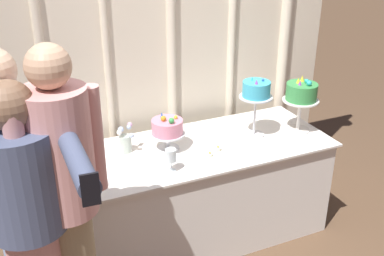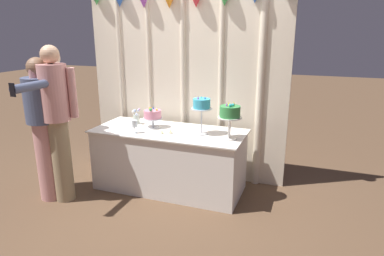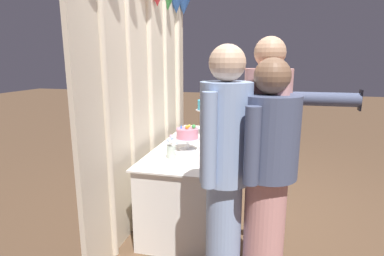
% 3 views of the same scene
% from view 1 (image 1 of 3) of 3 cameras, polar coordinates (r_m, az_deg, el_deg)
% --- Properties ---
extents(ground_plane, '(24.00, 24.00, 0.00)m').
position_cam_1_polar(ground_plane, '(3.49, 1.83, -13.66)').
color(ground_plane, brown).
extents(draped_curtain, '(2.59, 0.19, 2.63)m').
position_cam_1_polar(draped_curtain, '(3.37, -1.97, 12.48)').
color(draped_curtain, beige).
rests_on(draped_curtain, ground_plane).
extents(cake_table, '(1.78, 0.75, 0.73)m').
position_cam_1_polar(cake_table, '(3.35, 1.17, -7.77)').
color(cake_table, white).
rests_on(cake_table, ground_plane).
extents(cake_display_leftmost, '(0.23, 0.23, 0.25)m').
position_cam_1_polar(cake_display_leftmost, '(3.06, -3.06, -0.08)').
color(cake_display_leftmost, silver).
rests_on(cake_display_leftmost, cake_table).
extents(cake_display_center, '(0.23, 0.23, 0.44)m').
position_cam_1_polar(cake_display_center, '(3.21, 7.90, 4.30)').
color(cake_display_center, silver).
rests_on(cake_display_center, cake_table).
extents(cake_display_rightmost, '(0.26, 0.26, 0.41)m').
position_cam_1_polar(cake_display_rightmost, '(3.36, 13.30, 4.00)').
color(cake_display_rightmost, silver).
rests_on(cake_display_rightmost, cake_table).
extents(wine_glass, '(0.07, 0.07, 0.15)m').
position_cam_1_polar(wine_glass, '(2.81, -2.61, -3.45)').
color(wine_glass, silver).
rests_on(wine_glass, cake_table).
extents(flower_vase, '(0.11, 0.10, 0.20)m').
position_cam_1_polar(flower_vase, '(3.08, -8.18, -1.54)').
color(flower_vase, '#B2C1B2').
rests_on(flower_vase, cake_table).
extents(tealight_far_left, '(0.04, 0.04, 0.03)m').
position_cam_1_polar(tealight_far_left, '(3.03, 2.21, -3.29)').
color(tealight_far_left, beige).
rests_on(tealight_far_left, cake_table).
extents(tealight_near_left, '(0.04, 0.04, 0.04)m').
position_cam_1_polar(tealight_near_left, '(3.10, 3.22, -2.58)').
color(tealight_near_left, beige).
rests_on(tealight_near_left, cake_table).
extents(guest_man_pink_jacket, '(0.45, 0.39, 1.67)m').
position_cam_1_polar(guest_man_pink_jacket, '(2.45, -20.86, -7.73)').
color(guest_man_pink_jacket, '#93ADD6').
rests_on(guest_man_pink_jacket, ground_plane).
extents(guest_man_dark_suit, '(0.43, 0.39, 1.72)m').
position_cam_1_polar(guest_man_dark_suit, '(2.25, -15.13, -9.02)').
color(guest_man_dark_suit, '#9E8966').
rests_on(guest_man_dark_suit, ground_plane).
extents(guest_girl_blue_dress, '(0.48, 0.75, 1.60)m').
position_cam_1_polar(guest_girl_blue_dress, '(2.27, -19.14, -11.99)').
color(guest_girl_blue_dress, '#D6938E').
rests_on(guest_girl_blue_dress, ground_plane).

